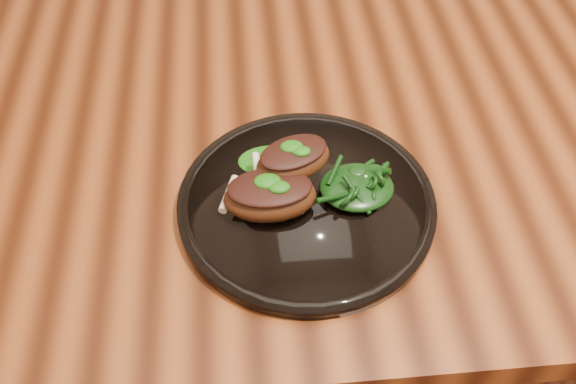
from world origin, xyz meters
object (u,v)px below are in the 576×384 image
object	(u,v)px
greens_heap	(357,184)
plate	(306,203)
desk	(500,143)
lamb_chop_front	(269,195)

from	to	relation	value
greens_heap	plate	bearing A→B (deg)	-174.81
plate	greens_heap	size ratio (longest dim) A/B	3.46
desk	plate	xyz separation A→B (m)	(-0.32, -0.17, 0.09)
plate	lamb_chop_front	bearing A→B (deg)	-166.45
desk	greens_heap	bearing A→B (deg)	-147.26
plate	lamb_chop_front	world-z (taller)	lamb_chop_front
greens_heap	lamb_chop_front	bearing A→B (deg)	-171.21
desk	lamb_chop_front	world-z (taller)	lamb_chop_front
plate	greens_heap	xyz separation A→B (m)	(0.06, 0.01, 0.02)
plate	desk	bearing A→B (deg)	28.22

